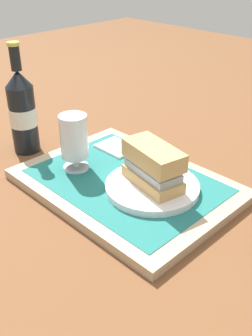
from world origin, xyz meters
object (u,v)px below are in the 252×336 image
plate (152,187)px  beer_glass (74,140)px  sandwich (152,164)px  beer_bottle (22,111)px

plate → beer_glass: size_ratio=1.52×
sandwich → beer_glass: (0.17, 0.06, 0.01)m
beer_bottle → sandwich: bearing=-170.1°
beer_glass → beer_bottle: beer_bottle is taller
beer_glass → beer_bottle: size_ratio=0.47×
plate → sandwich: bearing=-11.6°
sandwich → beer_bottle: beer_bottle is taller
beer_glass → beer_bottle: bearing=2.3°
beer_glass → sandwich: bearing=-162.3°
beer_bottle → plate: bearing=-170.3°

